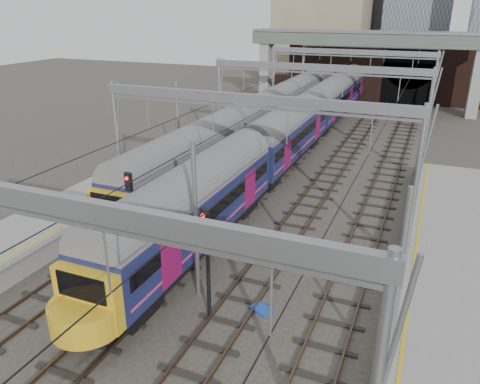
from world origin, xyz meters
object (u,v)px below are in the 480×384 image
at_px(train_second, 289,101).
at_px(signal_near_centre, 207,250).
at_px(signal_near_left, 132,208).
at_px(train_main, 313,113).

bearing_deg(train_second, signal_near_centre, -78.13).
relative_size(train_second, signal_near_left, 12.75).
distance_m(train_main, train_second, 6.66).
relative_size(train_second, signal_near_centre, 12.57).
xyz_separation_m(train_main, train_second, (-4.00, 5.32, -0.07)).
xyz_separation_m(train_main, signal_near_left, (-1.92, -26.40, 0.58)).
xyz_separation_m(signal_near_left, signal_near_centre, (5.10, -2.42, 0.04)).
xyz_separation_m(train_main, signal_near_centre, (3.18, -28.82, 0.61)).
xyz_separation_m(train_second, signal_near_centre, (7.18, -34.14, 0.69)).
xyz_separation_m(train_second, signal_near_left, (2.08, -31.72, 0.65)).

